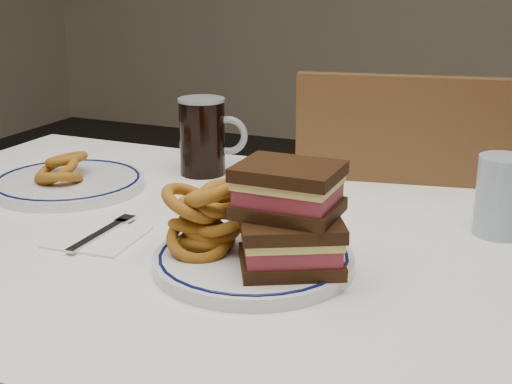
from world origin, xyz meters
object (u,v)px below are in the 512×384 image
at_px(chair_far, 407,274).
at_px(far_plate, 68,183).
at_px(main_plate, 254,260).
at_px(reuben_sandwich, 290,217).
at_px(beer_mug, 204,136).

bearing_deg(chair_far, far_plate, -143.05).
xyz_separation_m(chair_far, main_plate, (-0.09, -0.58, 0.25)).
xyz_separation_m(chair_far, far_plate, (-0.53, -0.40, 0.25)).
xyz_separation_m(chair_far, reuben_sandwich, (-0.04, -0.60, 0.32)).
distance_m(chair_far, beer_mug, 0.52).
bearing_deg(far_plate, beer_mug, 45.27).
height_order(beer_mug, far_plate, beer_mug).
bearing_deg(beer_mug, reuben_sandwich, -49.77).
height_order(chair_far, far_plate, chair_far).
distance_m(chair_far, main_plate, 0.64).
bearing_deg(reuben_sandwich, beer_mug, 130.23).
relative_size(reuben_sandwich, beer_mug, 1.09).
bearing_deg(main_plate, beer_mug, 125.88).
xyz_separation_m(chair_far, beer_mug, (-0.36, -0.22, 0.31)).
xyz_separation_m(main_plate, reuben_sandwich, (0.05, -0.01, 0.07)).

